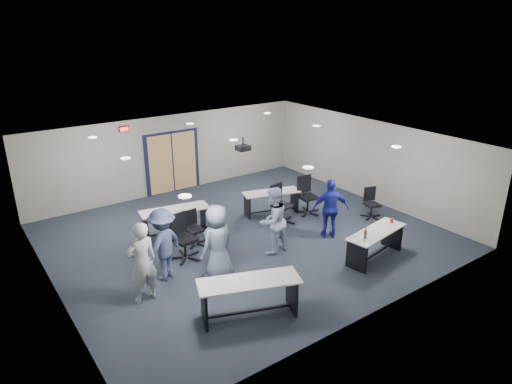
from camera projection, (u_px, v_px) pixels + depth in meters
floor at (245, 236)px, 12.80m from camera, size 10.00×10.00×0.00m
back_wall at (172, 154)px, 15.75m from camera, size 10.00×0.04×2.70m
front_wall at (374, 257)px, 8.90m from camera, size 10.00×0.04×2.70m
left_wall at (48, 240)px, 9.61m from camera, size 0.04×9.00×2.70m
right_wall at (370, 160)px, 15.04m from camera, size 0.04×9.00×2.70m
ceiling at (244, 143)px, 11.85m from camera, size 10.00×9.00×0.04m
double_door at (173, 163)px, 15.83m from camera, size 2.00×0.07×2.20m
exit_sign at (124, 129)px, 14.45m from camera, size 0.32×0.07×0.18m
ceiling_projector at (243, 148)px, 12.49m from camera, size 0.35×0.32×0.37m
ceiling_can_lights at (239, 142)px, 12.05m from camera, size 6.24×5.74×0.02m
table_front_left at (249, 292)px, 9.15m from camera, size 2.17×1.37×0.83m
table_front_right at (376, 240)px, 11.44m from camera, size 1.94×0.91×1.04m
table_back_left at (175, 217)px, 12.73m from camera, size 1.98×0.95×0.77m
table_back_right at (271, 199)px, 14.15m from camera, size 1.87×1.07×0.72m
chair_back_a at (185, 238)px, 11.40m from camera, size 0.86×0.86×1.18m
chair_back_b at (195, 228)px, 12.17m from camera, size 0.64×0.64×0.95m
chair_back_c at (282, 204)px, 13.47m from camera, size 0.87×0.87×1.17m
chair_back_d at (308, 196)px, 14.13m from camera, size 0.83×0.83×1.18m
chair_loose_right at (372, 203)px, 13.85m from camera, size 0.74×0.74×0.93m
person_gray at (142, 262)px, 9.57m from camera, size 0.70×0.48×1.83m
person_plaid at (217, 243)px, 10.43m from camera, size 1.00×0.77×1.83m
person_lightblue at (273, 221)px, 11.63m from camera, size 0.97×0.81×1.78m
person_navy at (331, 209)px, 12.47m from camera, size 1.06×0.89×1.70m
person_back at (163, 244)px, 10.43m from camera, size 1.30×1.07×1.75m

